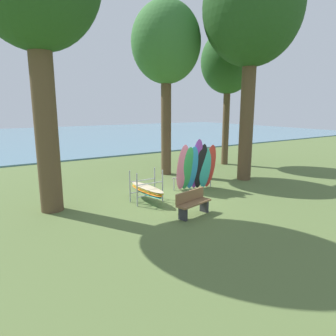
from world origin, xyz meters
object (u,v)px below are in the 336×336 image
(tree_far_left_back, at_px, (166,45))
(board_storage_rack, at_px, (147,189))
(tree_foreground_right, at_px, (252,10))
(park_bench, at_px, (193,203))
(leaning_board_pile, at_px, (196,167))
(tree_mid_behind, at_px, (228,63))

(tree_far_left_back, bearing_deg, board_storage_rack, -131.12)
(board_storage_rack, bearing_deg, tree_foreground_right, 5.59)
(board_storage_rack, height_order, park_bench, board_storage_rack)
(tree_far_left_back, xyz_separation_m, park_bench, (-2.71, -5.91, -6.23))
(tree_foreground_right, xyz_separation_m, board_storage_rack, (-5.94, -0.58, -7.47))
(tree_far_left_back, relative_size, leaning_board_pile, 3.85)
(tree_mid_behind, distance_m, park_bench, 11.35)
(tree_foreground_right, distance_m, tree_far_left_back, 4.34)
(tree_far_left_back, distance_m, park_bench, 9.00)
(tree_mid_behind, xyz_separation_m, board_storage_rack, (-8.00, -4.18, -5.72))
(tree_foreground_right, relative_size, park_bench, 7.36)
(tree_mid_behind, xyz_separation_m, park_bench, (-7.43, -6.34, -5.77))
(tree_foreground_right, distance_m, leaning_board_pile, 7.69)
(tree_foreground_right, height_order, board_storage_rack, tree_foreground_right)
(tree_foreground_right, relative_size, tree_mid_behind, 1.31)
(tree_foreground_right, bearing_deg, tree_far_left_back, 130.08)
(tree_foreground_right, distance_m, tree_mid_behind, 4.50)
(tree_foreground_right, distance_m, park_bench, 9.64)
(leaning_board_pile, bearing_deg, tree_far_left_back, 79.62)
(tree_far_left_back, bearing_deg, tree_mid_behind, 5.19)
(tree_mid_behind, xyz_separation_m, tree_far_left_back, (-4.73, -0.43, 0.46))
(leaning_board_pile, distance_m, park_bench, 3.28)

